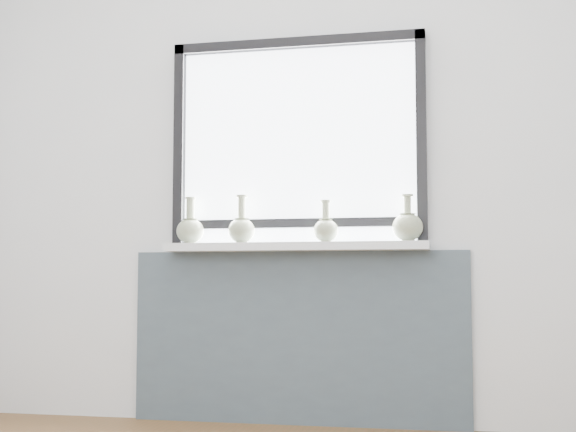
% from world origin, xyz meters
% --- Properties ---
extents(back_wall, '(3.60, 0.02, 2.60)m').
position_xyz_m(back_wall, '(0.00, 1.81, 1.30)').
color(back_wall, silver).
rests_on(back_wall, ground).
extents(apron_panel, '(1.70, 0.03, 0.86)m').
position_xyz_m(apron_panel, '(0.00, 1.78, 0.43)').
color(apron_panel, '#41515C').
rests_on(apron_panel, ground).
extents(windowsill, '(1.32, 0.18, 0.04)m').
position_xyz_m(windowsill, '(0.00, 1.71, 0.88)').
color(windowsill, white).
rests_on(windowsill, apron_panel).
extents(window, '(1.30, 0.06, 1.05)m').
position_xyz_m(window, '(0.00, 1.77, 1.44)').
color(window, black).
rests_on(window, windowsill).
extents(vase_a, '(0.14, 0.14, 0.24)m').
position_xyz_m(vase_a, '(-0.55, 1.71, 0.98)').
color(vase_a, '#9CA784').
rests_on(vase_a, windowsill).
extents(vase_b, '(0.14, 0.14, 0.24)m').
position_xyz_m(vase_b, '(-0.27, 1.70, 0.97)').
color(vase_b, '#9CA784').
rests_on(vase_b, windowsill).
extents(vase_c, '(0.12, 0.12, 0.21)m').
position_xyz_m(vase_c, '(0.16, 1.69, 0.97)').
color(vase_c, '#9CA784').
rests_on(vase_c, windowsill).
extents(vase_d, '(0.15, 0.15, 0.23)m').
position_xyz_m(vase_d, '(0.56, 1.70, 0.98)').
color(vase_d, '#9CA784').
rests_on(vase_d, windowsill).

